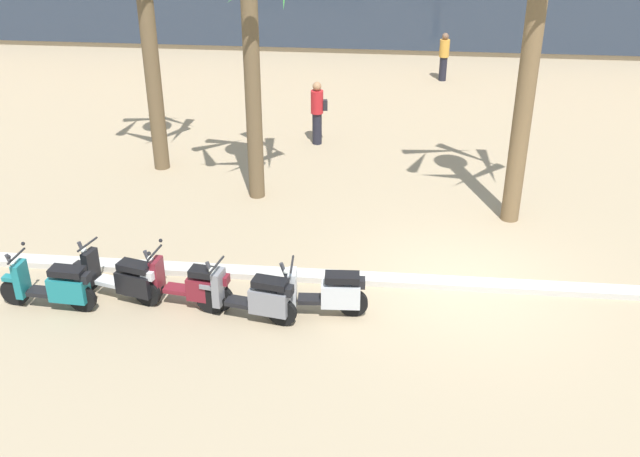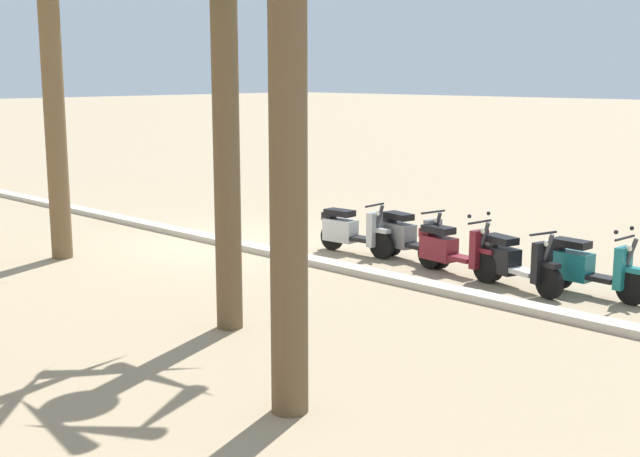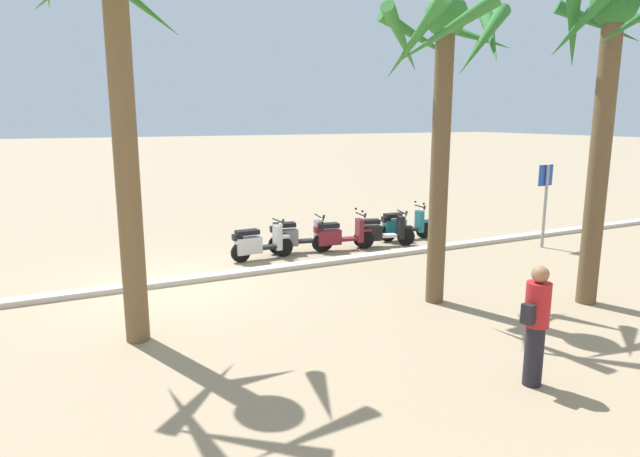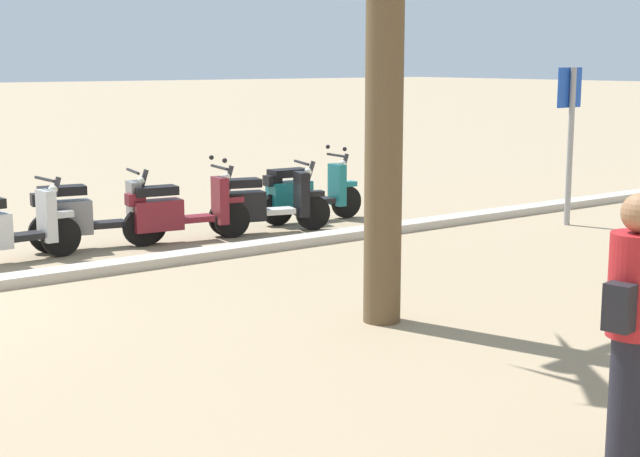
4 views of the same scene
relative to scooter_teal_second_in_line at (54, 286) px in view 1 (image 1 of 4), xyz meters
The scene contains 9 objects.
ground_plane 7.50m from the scooter_teal_second_in_line, 11.63° to the left, with size 200.00×200.00×0.00m, color #9E896B.
curb_strip 7.49m from the scooter_teal_second_in_line, 11.39° to the left, with size 60.00×0.36×0.12m, color #BCB7AD.
scooter_teal_second_in_line is the anchor object (origin of this frame).
scooter_black_mid_rear 1.16m from the scooter_teal_second_in_line, 20.61° to the left, with size 1.82×0.76×1.04m.
scooter_maroon_mid_front 2.42m from the scooter_teal_second_in_line, ahead, with size 1.85×0.61×1.17m.
scooter_grey_gap_after_mid 3.59m from the scooter_teal_second_in_line, ahead, with size 1.85×0.67×1.04m.
scooter_silver_far_back 4.82m from the scooter_teal_second_in_line, ahead, with size 1.77×0.56×1.04m.
pedestrian_window_shopping 16.91m from the scooter_teal_second_in_line, 63.65° to the left, with size 0.34×0.34×1.65m.
pedestrian_strolling_near_curb 9.44m from the scooter_teal_second_in_line, 66.28° to the left, with size 0.46×0.34×1.75m.
Camera 1 is at (-1.50, -12.24, 7.50)m, focal length 41.97 mm.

